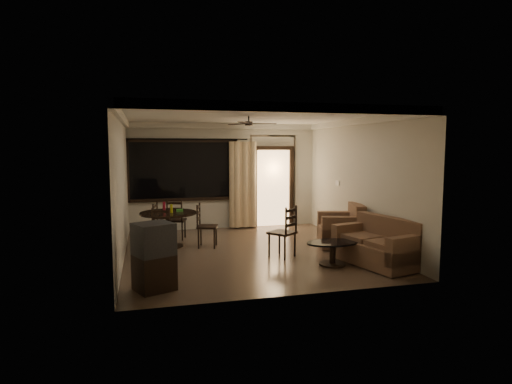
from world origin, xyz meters
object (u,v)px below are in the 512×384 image
object	(u,v)px
armchair	(343,229)
dining_chair_south	(159,242)
dining_chair_east	(207,234)
dining_chair_west	(148,233)
coffee_table	(333,250)
dining_chair_north	(176,227)
side_chair	(283,242)
dining_table	(169,219)
tv_cabinet	(154,257)
sofa	(379,246)

from	to	relation	value
armchair	dining_chair_south	bearing A→B (deg)	-166.05
dining_chair_east	armchair	distance (m)	2.98
dining_chair_west	coffee_table	xyz separation A→B (m)	(3.29, -2.49, 0.01)
dining_chair_south	armchair	world-z (taller)	dining_chair_south
dining_chair_east	armchair	xyz separation A→B (m)	(2.90, -0.71, 0.10)
dining_chair_north	side_chair	distance (m)	2.94
dining_table	dining_chair_north	size ratio (longest dim) A/B	1.29
side_chair	tv_cabinet	bearing A→B (deg)	-9.94
dining_chair_west	coffee_table	world-z (taller)	dining_chair_west
dining_chair_north	sofa	bearing A→B (deg)	153.83
dining_chair_north	sofa	size ratio (longest dim) A/B	0.54
dining_table	tv_cabinet	xyz separation A→B (m)	(-0.37, -2.85, -0.08)
dining_chair_west	tv_cabinet	world-z (taller)	tv_cabinet
dining_chair_south	dining_chair_north	world-z (taller)	same
dining_chair_north	sofa	xyz separation A→B (m)	(3.49, -3.17, 0.06)
tv_cabinet	sofa	xyz separation A→B (m)	(4.07, 0.43, -0.18)
dining_table	side_chair	distance (m)	2.61
dining_chair_east	sofa	xyz separation A→B (m)	(2.90, -2.18, 0.06)
dining_chair_south	armchair	xyz separation A→B (m)	(3.94, -0.12, 0.08)
coffee_table	side_chair	bearing A→B (deg)	131.94
dining_chair_north	tv_cabinet	distance (m)	3.66
sofa	coffee_table	distance (m)	0.87
tv_cabinet	dining_chair_west	bearing A→B (deg)	67.04
dining_chair_north	armchair	world-z (taller)	dining_chair_north
tv_cabinet	sofa	size ratio (longest dim) A/B	0.59
dining_chair_east	dining_chair_south	world-z (taller)	same
dining_chair_east	dining_chair_west	bearing A→B (deg)	85.68
sofa	dining_chair_north	bearing A→B (deg)	123.77
dining_table	side_chair	bearing A→B (deg)	-34.41
dining_chair_west	dining_chair_north	xyz separation A→B (m)	(0.66, 0.52, 0.00)
dining_table	sofa	world-z (taller)	dining_table
sofa	coffee_table	xyz separation A→B (m)	(-0.86, 0.16, -0.05)
dining_chair_south	coffee_table	bearing A→B (deg)	-8.76
dining_table	dining_chair_west	xyz separation A→B (m)	(-0.44, 0.23, -0.32)
tv_cabinet	dining_table	bearing A→B (deg)	58.25
side_chair	dining_chair_north	bearing A→B (deg)	-87.96
dining_chair_north	dining_chair_east	bearing A→B (deg)	136.76
dining_chair_north	armchair	bearing A→B (deg)	170.08
tv_cabinet	dining_chair_north	bearing A→B (deg)	56.40
coffee_table	armchair	bearing A→B (deg)	57.00
dining_chair_south	dining_chair_north	size ratio (longest dim) A/B	1.00
dining_chair_south	tv_cabinet	world-z (taller)	tv_cabinet
dining_chair_north	armchair	distance (m)	3.88
armchair	dining_chair_north	bearing A→B (deg)	169.68
dining_table	side_chair	size ratio (longest dim) A/B	1.19
dining_chair_north	coffee_table	world-z (taller)	dining_chair_north
tv_cabinet	coffee_table	size ratio (longest dim) A/B	1.04
dining_chair_east	dining_chair_north	xyz separation A→B (m)	(-0.59, 0.99, 0.00)
dining_table	coffee_table	size ratio (longest dim) A/B	1.23
dining_chair_east	side_chair	xyz separation A→B (m)	(1.34, -1.23, 0.02)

